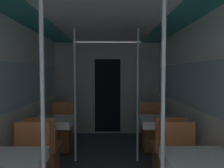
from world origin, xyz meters
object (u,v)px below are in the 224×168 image
Objects in this scene: dining_table_right_1 at (159,124)px; chair_right_far_1 at (152,134)px; chair_right_near_1 at (168,157)px; support_pole_right_1 at (138,95)px; support_pole_left_1 at (75,96)px; support_pole_left_0 at (43,116)px; support_pole_right_0 at (163,116)px; chair_left_near_1 at (44,157)px; chair_left_far_1 at (61,135)px; dining_table_left_1 at (54,125)px.

dining_table_right_1 is 0.82× the size of chair_right_far_1.
support_pole_right_1 is at bearing 122.45° from chair_right_near_1.
dining_table_right_1 is at bearing 0.00° from support_pole_left_1.
support_pole_left_0 and support_pole_right_1 have the same top height.
support_pole_left_1 is 2.48× the size of chair_right_near_1.
dining_table_right_1 is 0.68m from chair_right_near_1.
dining_table_right_1 is (1.45, 1.78, -0.50)m from support_pole_left_0.
chair_left_near_1 is at bearing 140.36° from support_pole_right_0.
support_pole_left_1 reaches higher than dining_table_right_1.
chair_left_far_1 is (0.00, 1.17, 0.00)m from chair_left_near_1.
chair_right_far_1 is (1.82, 1.17, 0.00)m from chair_left_near_1.
support_pole_left_1 reaches higher than chair_right_near_1.
support_pole_left_0 is 1.00× the size of support_pole_left_1.
dining_table_left_1 is 1.94m from chair_right_far_1.
chair_left_far_1 is (-0.37, 2.37, -0.85)m from support_pole_left_0.
chair_right_near_1 is (0.37, 1.20, -0.85)m from support_pole_right_0.
chair_left_near_1 is at bearing -122.45° from support_pole_left_1.
dining_table_left_1 is at bearing 162.18° from chair_right_near_1.
chair_left_near_1 is 1.22× the size of dining_table_right_1.
support_pole_left_1 reaches higher than dining_table_left_1.
support_pole_right_0 is 1.78m from support_pole_right_1.
support_pole_left_1 is at bearing 180.00° from dining_table_right_1.
chair_left_far_1 is 1.22× the size of dining_table_right_1.
chair_left_near_1 is 1.82m from chair_right_near_1.
support_pole_left_0 is 3.02× the size of dining_table_right_1.
chair_left_near_1 is at bearing 32.74° from chair_right_far_1.
chair_left_near_1 is 1.09m from support_pole_left_1.
chair_right_far_1 is at bearing 57.55° from support_pole_right_1.
chair_left_far_1 is 0.40× the size of support_pole_right_1.
support_pole_left_1 is at bearing 158.00° from chair_right_near_1.
chair_right_near_1 is 0.40× the size of support_pole_right_1.
dining_table_left_1 is 1.00× the size of dining_table_right_1.
dining_table_right_1 is (1.82, 0.59, 0.34)m from chair_left_near_1.
support_pole_left_0 reaches higher than chair_right_far_1.
support_pole_left_1 reaches higher than chair_left_far_1.
support_pole_right_0 is at bearing -58.91° from support_pole_left_1.
support_pole_right_0 is 2.48× the size of chair_right_far_1.
support_pole_left_1 is at bearing 0.00° from dining_table_left_1.
chair_left_near_1 is at bearing -162.18° from dining_table_right_1.
dining_table_left_1 is 1.94m from chair_right_near_1.
chair_left_far_1 is 1.09m from support_pole_left_1.
support_pole_right_1 is (1.45, -0.59, 0.85)m from chair_left_far_1.
chair_left_far_1 is 1.00× the size of chair_right_far_1.
dining_table_left_1 is at bearing 129.06° from support_pole_right_0.
chair_left_near_1 is at bearing -158.00° from support_pole_right_1.
support_pole_left_1 is 1.00× the size of support_pole_right_0.
support_pole_left_1 is (0.37, 0.59, 0.85)m from chair_left_near_1.
dining_table_right_1 is at bearing 17.82° from chair_left_near_1.
support_pole_right_1 is (1.08, 0.00, 0.00)m from support_pole_left_1.
dining_table_left_1 is 0.33× the size of support_pole_right_1.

